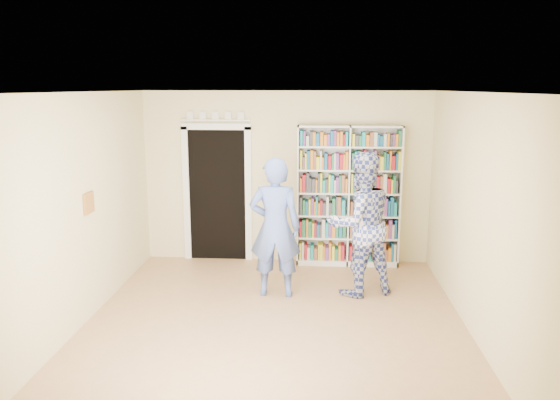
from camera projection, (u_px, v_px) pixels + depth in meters
name	position (u px, v px, depth m)	size (l,w,h in m)	color
floor	(274.00, 325.00, 6.44)	(5.00, 5.00, 0.00)	#A1754E
ceiling	(274.00, 92.00, 5.89)	(5.00, 5.00, 0.00)	white
wall_back	(286.00, 178.00, 8.60)	(4.50, 4.50, 0.00)	beige
wall_left	(80.00, 211.00, 6.31)	(5.00, 5.00, 0.00)	beige
wall_right	(477.00, 217.00, 6.02)	(5.00, 5.00, 0.00)	beige
bookshelf	(348.00, 196.00, 8.44)	(1.59, 0.30, 2.18)	white
doorway	(217.00, 188.00, 8.69)	(1.10, 0.08, 2.43)	black
wall_art	(89.00, 203.00, 6.49)	(0.03, 0.25, 0.25)	brown
man_blue	(275.00, 228.00, 7.19)	(0.68, 0.45, 1.87)	#536CB9
man_plaid	(360.00, 224.00, 7.24)	(0.94, 0.73, 1.93)	navy
paper_sheet	(367.00, 221.00, 7.02)	(0.22, 0.01, 0.32)	white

